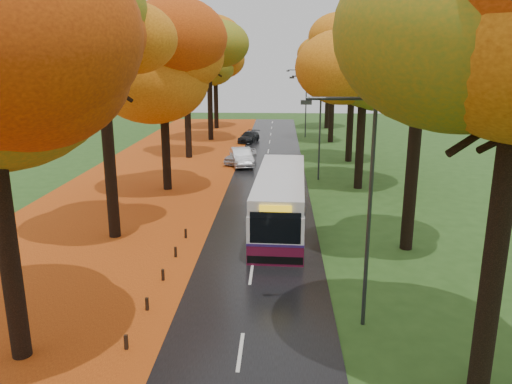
# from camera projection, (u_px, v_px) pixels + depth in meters

# --- Properties ---
(road) EXTENTS (6.50, 90.00, 0.04)m
(road) POSITION_uv_depth(u_px,v_px,m) (262.00, 196.00, 34.31)
(road) COLOR black
(road) RESTS_ON ground
(centre_line) EXTENTS (0.12, 90.00, 0.01)m
(centre_line) POSITION_uv_depth(u_px,v_px,m) (262.00, 195.00, 34.31)
(centre_line) COLOR silver
(centre_line) RESTS_ON road
(leaf_verge) EXTENTS (12.00, 90.00, 0.02)m
(leaf_verge) POSITION_uv_depth(u_px,v_px,m) (133.00, 194.00, 34.74)
(leaf_verge) COLOR maroon
(leaf_verge) RESTS_ON ground
(leaf_drift) EXTENTS (0.90, 90.00, 0.01)m
(leaf_drift) POSITION_uv_depth(u_px,v_px,m) (218.00, 195.00, 34.45)
(leaf_drift) COLOR orange
(leaf_drift) RESTS_ON road
(trees_left) EXTENTS (9.20, 74.00, 13.88)m
(trees_left) POSITION_uv_depth(u_px,v_px,m) (159.00, 53.00, 34.19)
(trees_left) COLOR black
(trees_left) RESTS_ON ground
(trees_right) EXTENTS (9.30, 74.20, 13.96)m
(trees_right) POSITION_uv_depth(u_px,v_px,m) (371.00, 50.00, 33.33)
(trees_right) COLOR black
(trees_right) RESTS_ON ground
(bollard_row) EXTENTS (0.11, 23.51, 0.52)m
(bollard_row) POSITION_uv_depth(u_px,v_px,m) (113.00, 366.00, 14.83)
(bollard_row) COLOR black
(bollard_row) RESTS_ON ground
(streetlamp_near) EXTENTS (2.45, 0.18, 8.00)m
(streetlamp_near) POSITION_uv_depth(u_px,v_px,m) (363.00, 196.00, 16.51)
(streetlamp_near) COLOR #333538
(streetlamp_near) RESTS_ON ground
(streetlamp_mid) EXTENTS (2.45, 0.18, 8.00)m
(streetlamp_mid) POSITION_uv_depth(u_px,v_px,m) (317.00, 119.00, 37.74)
(streetlamp_mid) COLOR #333538
(streetlamp_mid) RESTS_ON ground
(streetlamp_far) EXTENTS (2.45, 0.18, 8.00)m
(streetlamp_far) POSITION_uv_depth(u_px,v_px,m) (304.00, 98.00, 58.97)
(streetlamp_far) COLOR #333538
(streetlamp_far) RESTS_ON ground
(bus) EXTENTS (3.06, 11.52, 3.01)m
(bus) POSITION_uv_depth(u_px,v_px,m) (280.00, 199.00, 27.62)
(bus) COLOR #580D26
(bus) RESTS_ON road
(car_white) EXTENTS (3.06, 4.61, 1.46)m
(car_white) POSITION_uv_depth(u_px,v_px,m) (241.00, 155.00, 44.81)
(car_white) COLOR silver
(car_white) RESTS_ON road
(car_silver) EXTENTS (2.56, 4.87, 1.53)m
(car_silver) POSITION_uv_depth(u_px,v_px,m) (242.00, 157.00, 43.77)
(car_silver) COLOR #AFB2B8
(car_silver) RESTS_ON road
(car_dark) EXTENTS (2.61, 4.33, 1.17)m
(car_dark) POSITION_uv_depth(u_px,v_px,m) (249.00, 137.00, 56.32)
(car_dark) COLOR black
(car_dark) RESTS_ON road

